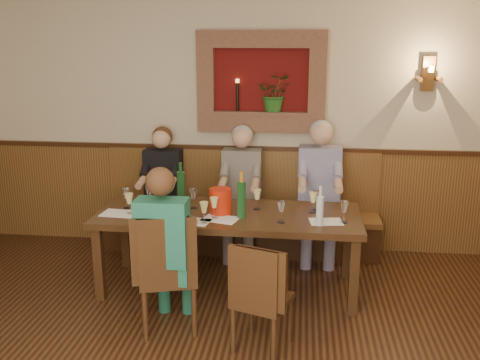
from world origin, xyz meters
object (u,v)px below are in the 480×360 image
object	(u,v)px
chair_near_right	(261,318)
person_bench_right	(319,203)
spittoon_bucket	(220,201)
person_bench_left	(162,201)
person_bench_mid	(241,203)
wine_bottle_green_a	(241,199)
wine_bottle_green_b	(181,187)
bench	(240,222)
chair_near_left	(169,295)
person_chair_front	(167,263)
water_bottle	(320,210)
dining_table	(229,220)

from	to	relation	value
chair_near_right	person_bench_right	xyz separation A→B (m)	(0.46, 1.82, 0.36)
chair_near_right	spittoon_bucket	bearing A→B (deg)	134.65
person_bench_left	person_bench_mid	world-z (taller)	person_bench_mid
wine_bottle_green_a	wine_bottle_green_b	bearing A→B (deg)	152.74
person_bench_left	wine_bottle_green_a	world-z (taller)	person_bench_left
bench	chair_near_left	bearing A→B (deg)	-102.58
person_bench_mid	wine_bottle_green_a	size ratio (longest dim) A/B	3.36
person_chair_front	wine_bottle_green_a	distance (m)	0.91
person_bench_left	water_bottle	xyz separation A→B (m)	(1.67, -1.08, 0.32)
chair_near_left	wine_bottle_green_b	size ratio (longest dim) A/B	2.44
wine_bottle_green_a	wine_bottle_green_b	xyz separation A→B (m)	(-0.62, 0.32, -0.00)
chair_near_left	person_bench_left	size ratio (longest dim) A/B	0.73
dining_table	spittoon_bucket	xyz separation A→B (m)	(-0.07, -0.02, 0.19)
dining_table	person_bench_right	bearing A→B (deg)	44.70
bench	wine_bottle_green_a	distance (m)	1.23
chair_near_left	water_bottle	bearing A→B (deg)	7.88
person_bench_right	person_bench_mid	bearing A→B (deg)	179.86
dining_table	wine_bottle_green_a	xyz separation A→B (m)	(0.13, -0.13, 0.25)
person_bench_mid	water_bottle	world-z (taller)	person_bench_mid
chair_near_left	dining_table	bearing A→B (deg)	47.56
person_chair_front	chair_near_left	bearing A→B (deg)	28.42
bench	spittoon_bucket	distance (m)	1.11
chair_near_left	person_bench_right	distance (m)	2.05
wine_bottle_green_b	dining_table	bearing A→B (deg)	-21.69
person_bench_right	water_bottle	bearing A→B (deg)	-91.40
bench	water_bottle	xyz separation A→B (m)	(0.82, -1.18, 0.56)
chair_near_left	person_bench_left	world-z (taller)	person_bench_left
wine_bottle_green_b	water_bottle	xyz separation A→B (m)	(1.30, -0.43, -0.03)
bench	water_bottle	distance (m)	1.54
person_chair_front	wine_bottle_green_b	size ratio (longest dim) A/B	3.34
wine_bottle_green_b	chair_near_left	bearing A→B (deg)	-84.06
person_bench_right	water_bottle	size ratio (longest dim) A/B	4.30
dining_table	person_bench_left	world-z (taller)	person_bench_left
bench	wine_bottle_green_b	xyz separation A→B (m)	(-0.48, -0.75, 0.59)
person_bench_right	wine_bottle_green_a	world-z (taller)	person_bench_right
chair_near_left	chair_near_right	xyz separation A→B (m)	(0.77, -0.21, -0.04)
dining_table	person_bench_left	bearing A→B (deg)	135.35
person_bench_mid	person_chair_front	size ratio (longest dim) A/B	1.03
person_bench_right	wine_bottle_green_b	bearing A→B (deg)	-154.18
person_bench_right	spittoon_bucket	size ratio (longest dim) A/B	6.39
chair_near_right	person_bench_mid	bearing A→B (deg)	120.64
water_bottle	chair_near_right	bearing A→B (deg)	-120.43
wine_bottle_green_b	person_bench_mid	bearing A→B (deg)	52.01
person_bench_right	person_chair_front	distance (m)	2.03
wine_bottle_green_b	person_bench_right	bearing A→B (deg)	25.82
person_bench_right	spittoon_bucket	xyz separation A→B (m)	(-0.91, -0.86, 0.25)
chair_near_left	wine_bottle_green_a	bearing A→B (deg)	35.37
wine_bottle_green_a	chair_near_right	bearing A→B (deg)	-73.73
bench	spittoon_bucket	size ratio (longest dim) A/B	12.94
chair_near_left	person_chair_front	world-z (taller)	person_chair_front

